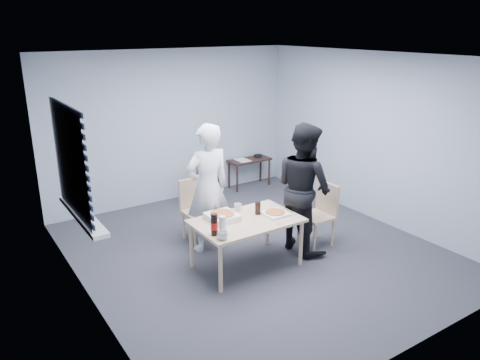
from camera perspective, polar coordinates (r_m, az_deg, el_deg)
room at (r=5.49m, az=-19.62°, el=1.23°), size 5.00×5.00×5.00m
dining_table at (r=5.89m, az=0.79°, el=-5.41°), size 1.32×0.84×0.64m
chair_far at (r=6.72m, az=-5.36°, el=-3.08°), size 0.42×0.42×0.89m
chair_right at (r=6.62m, az=9.87°, el=-3.60°), size 0.42×0.42×0.89m
person_white at (r=6.26m, az=-3.96°, el=-1.03°), size 0.65×0.42×1.77m
person_black at (r=6.33m, az=7.76°, el=-0.93°), size 0.47×0.86×1.77m
side_table at (r=8.89m, az=1.15°, el=2.06°), size 0.82×0.36×0.54m
stool at (r=7.88m, az=-4.11°, el=-0.44°), size 0.39×0.39×0.54m
backpack at (r=7.77m, az=-4.12°, el=1.69°), size 0.29×0.21×0.41m
pizza_box_a at (r=5.86m, az=-2.17°, el=-4.46°), size 0.36×0.36×0.09m
pizza_box_b at (r=6.03m, az=4.30°, el=-4.07°), size 0.30×0.30×0.04m
mug_a at (r=5.34m, az=-2.13°, el=-6.75°), size 0.17×0.17×0.10m
mug_b at (r=6.14m, az=-0.28°, el=-3.33°), size 0.10×0.10×0.09m
cola_glass at (r=6.01m, az=2.19°, el=-3.46°), size 0.09×0.09×0.16m
soda_bottle at (r=5.42m, az=-3.15°, el=-5.49°), size 0.08×0.08×0.26m
plastic_cups at (r=5.49m, az=-2.15°, el=-5.42°), size 0.10×0.10×0.20m
rubber_band at (r=5.77m, az=4.71°, el=-5.32°), size 0.06×0.06×0.00m
papers at (r=8.79m, az=0.31°, el=2.45°), size 0.27×0.34×0.01m
black_box at (r=9.00m, az=2.19°, el=2.98°), size 0.14×0.12×0.05m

